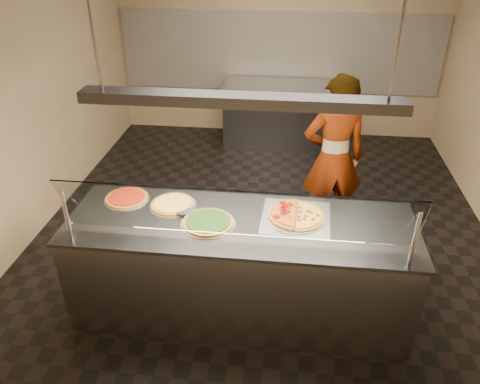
# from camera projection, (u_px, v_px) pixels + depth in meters

# --- Properties ---
(ground) EXTENTS (5.00, 6.00, 0.02)m
(ground) POSITION_uv_depth(u_px,v_px,m) (262.00, 234.00, 5.25)
(ground) COLOR black
(ground) RESTS_ON ground
(wall_back) EXTENTS (5.00, 0.02, 3.00)m
(wall_back) POSITION_uv_depth(u_px,v_px,m) (280.00, 38.00, 7.08)
(wall_back) COLOR tan
(wall_back) RESTS_ON ground
(wall_front) EXTENTS (5.00, 0.02, 3.00)m
(wall_front) POSITION_uv_depth(u_px,v_px,m) (216.00, 353.00, 1.91)
(wall_front) COLOR tan
(wall_front) RESTS_ON ground
(wall_left) EXTENTS (0.02, 6.00, 3.00)m
(wall_left) POSITION_uv_depth(u_px,v_px,m) (20.00, 95.00, 4.75)
(wall_left) COLOR tan
(wall_left) RESTS_ON ground
(tile_band) EXTENTS (4.90, 0.02, 1.20)m
(tile_band) POSITION_uv_depth(u_px,v_px,m) (279.00, 52.00, 7.16)
(tile_band) COLOR silver
(tile_band) RESTS_ON wall_back
(serving_counter) EXTENTS (2.83, 0.94, 0.93)m
(serving_counter) POSITION_uv_depth(u_px,v_px,m) (240.00, 267.00, 4.00)
(serving_counter) COLOR #B7B7BC
(serving_counter) RESTS_ON ground
(sneeze_guard) EXTENTS (2.59, 0.18, 0.54)m
(sneeze_guard) POSITION_uv_depth(u_px,v_px,m) (235.00, 214.00, 3.32)
(sneeze_guard) COLOR #B7B7BC
(sneeze_guard) RESTS_ON serving_counter
(perforated_tray) EXTENTS (0.57, 0.57, 0.01)m
(perforated_tray) POSITION_uv_depth(u_px,v_px,m) (296.00, 217.00, 3.82)
(perforated_tray) COLOR silver
(perforated_tray) RESTS_ON serving_counter
(half_pizza_pepperoni) EXTENTS (0.25, 0.46, 0.05)m
(half_pizza_pepperoni) POSITION_uv_depth(u_px,v_px,m) (282.00, 213.00, 3.82)
(half_pizza_pepperoni) COLOR brown
(half_pizza_pepperoni) RESTS_ON perforated_tray
(half_pizza_sausage) EXTENTS (0.25, 0.46, 0.04)m
(half_pizza_sausage) POSITION_uv_depth(u_px,v_px,m) (310.00, 216.00, 3.80)
(half_pizza_sausage) COLOR brown
(half_pizza_sausage) RESTS_ON perforated_tray
(pizza_spinach) EXTENTS (0.44, 0.44, 0.03)m
(pizza_spinach) POSITION_uv_depth(u_px,v_px,m) (208.00, 222.00, 3.74)
(pizza_spinach) COLOR silver
(pizza_spinach) RESTS_ON serving_counter
(pizza_cheese) EXTENTS (0.40, 0.40, 0.03)m
(pizza_cheese) POSITION_uv_depth(u_px,v_px,m) (173.00, 204.00, 3.99)
(pizza_cheese) COLOR silver
(pizza_cheese) RESTS_ON serving_counter
(pizza_tomato) EXTENTS (0.39, 0.39, 0.03)m
(pizza_tomato) POSITION_uv_depth(u_px,v_px,m) (127.00, 197.00, 4.08)
(pizza_tomato) COLOR silver
(pizza_tomato) RESTS_ON serving_counter
(pizza_spatula) EXTENTS (0.17, 0.23, 0.02)m
(pizza_spatula) POSITION_uv_depth(u_px,v_px,m) (181.00, 206.00, 3.92)
(pizza_spatula) COLOR #B7B7BC
(pizza_spatula) RESTS_ON pizza_spinach
(prep_table) EXTENTS (1.68, 0.74, 0.93)m
(prep_table) POSITION_uv_depth(u_px,v_px,m) (279.00, 114.00, 7.20)
(prep_table) COLOR #3F3F45
(prep_table) RESTS_ON ground
(worker) EXTENTS (0.72, 0.54, 1.79)m
(worker) POSITION_uv_depth(u_px,v_px,m) (334.00, 159.00, 4.85)
(worker) COLOR #3B393F
(worker) RESTS_ON ground
(heat_lamp_housing) EXTENTS (2.30, 0.18, 0.08)m
(heat_lamp_housing) POSITION_uv_depth(u_px,v_px,m) (241.00, 100.00, 3.25)
(heat_lamp_housing) COLOR #3F3F45
(heat_lamp_housing) RESTS_ON ceiling
(lamp_rod_left) EXTENTS (0.02, 0.02, 1.01)m
(lamp_rod_left) POSITION_uv_depth(u_px,v_px,m) (90.00, 15.00, 3.08)
(lamp_rod_left) COLOR #B7B7BC
(lamp_rod_left) RESTS_ON ceiling
(lamp_rod_right) EXTENTS (0.02, 0.02, 1.01)m
(lamp_rod_right) POSITION_uv_depth(u_px,v_px,m) (402.00, 21.00, 2.88)
(lamp_rod_right) COLOR #B7B7BC
(lamp_rod_right) RESTS_ON ceiling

